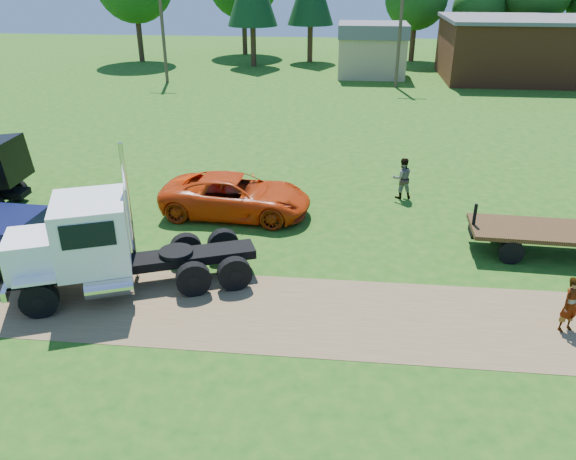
# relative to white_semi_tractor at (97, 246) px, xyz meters

# --- Properties ---
(ground) EXTENTS (140.00, 140.00, 0.00)m
(ground) POSITION_rel_white_semi_tractor_xyz_m (5.59, -0.69, -1.59)
(ground) COLOR #1A5011
(ground) RESTS_ON ground
(dirt_track) EXTENTS (120.00, 4.20, 0.01)m
(dirt_track) POSITION_rel_white_semi_tractor_xyz_m (5.59, -0.69, -1.58)
(dirt_track) COLOR brown
(dirt_track) RESTS_ON ground
(white_semi_tractor) EXTENTS (7.78, 4.97, 4.65)m
(white_semi_tractor) POSITION_rel_white_semi_tractor_xyz_m (0.00, 0.00, 0.00)
(white_semi_tractor) COLOR black
(white_semi_tractor) RESTS_ON ground
(orange_pickup) EXTENTS (6.31, 3.20, 1.71)m
(orange_pickup) POSITION_rel_white_semi_tractor_xyz_m (3.15, 6.40, -0.73)
(orange_pickup) COLOR red
(orange_pickup) RESTS_ON ground
(flatbed_trailer) EXTENTS (7.08, 2.40, 1.79)m
(flatbed_trailer) POSITION_rel_white_semi_tractor_xyz_m (15.73, 4.07, -0.82)
(flatbed_trailer) COLOR #311C0F
(flatbed_trailer) RESTS_ON ground
(spectator_a) EXTENTS (0.74, 0.64, 1.70)m
(spectator_a) POSITION_rel_white_semi_tractor_xyz_m (14.10, -0.71, -0.74)
(spectator_a) COLOR #999999
(spectator_a) RESTS_ON ground
(spectator_b) EXTENTS (1.03, 0.88, 1.86)m
(spectator_b) POSITION_rel_white_semi_tractor_xyz_m (10.14, 9.04, -0.66)
(spectator_b) COLOR #999999
(spectator_b) RESTS_ON ground
(brick_building) EXTENTS (15.40, 10.40, 5.30)m
(brick_building) POSITION_rel_white_semi_tractor_xyz_m (23.59, 39.31, 1.07)
(brick_building) COLOR brown
(brick_building) RESTS_ON ground
(tan_shed) EXTENTS (6.20, 5.40, 4.70)m
(tan_shed) POSITION_rel_white_semi_tractor_xyz_m (9.59, 39.31, 0.84)
(tan_shed) COLOR tan
(tan_shed) RESTS_ON ground
(utility_poles) EXTENTS (42.20, 0.28, 9.00)m
(utility_poles) POSITION_rel_white_semi_tractor_xyz_m (11.59, 34.31, 3.12)
(utility_poles) COLOR #4D3F2C
(utility_poles) RESTS_ON ground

